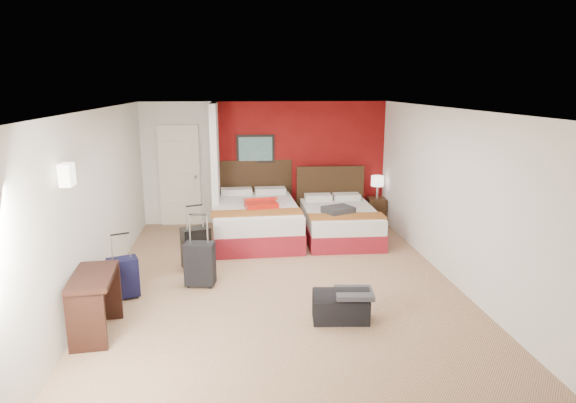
{
  "coord_description": "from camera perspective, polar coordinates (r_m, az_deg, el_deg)",
  "views": [
    {
      "loc": [
        -0.61,
        -6.8,
        2.82
      ],
      "look_at": [
        0.21,
        0.8,
        1.0
      ],
      "focal_mm": 30.57,
      "sensor_mm": 36.0,
      "label": 1
    }
  ],
  "objects": [
    {
      "name": "ground",
      "position": [
        7.38,
        -0.97,
        -9.06
      ],
      "size": [
        6.5,
        6.5,
        0.0
      ],
      "primitive_type": "plane",
      "color": "tan",
      "rests_on": "ground"
    },
    {
      "name": "room_walls",
      "position": [
        8.4,
        -11.48,
        2.4
      ],
      "size": [
        5.02,
        6.52,
        2.5
      ],
      "color": "silver",
      "rests_on": "ground"
    },
    {
      "name": "red_accent_panel",
      "position": [
        10.24,
        1.55,
        4.57
      ],
      "size": [
        3.5,
        0.04,
        2.5
      ],
      "primitive_type": "cube",
      "color": "maroon",
      "rests_on": "ground"
    },
    {
      "name": "partition_wall",
      "position": [
        9.54,
        -8.44,
        3.78
      ],
      "size": [
        0.12,
        1.2,
        2.5
      ],
      "primitive_type": "cube",
      "color": "silver",
      "rests_on": "ground"
    },
    {
      "name": "entry_door",
      "position": [
        10.22,
        -12.48,
        2.96
      ],
      "size": [
        0.82,
        0.06,
        2.05
      ],
      "primitive_type": "cube",
      "color": "silver",
      "rests_on": "ground"
    },
    {
      "name": "bed_left",
      "position": [
        9.2,
        -3.8,
        -2.32
      ],
      "size": [
        1.61,
        2.26,
        0.66
      ],
      "primitive_type": "cube",
      "rotation": [
        0.0,
        0.0,
        0.03
      ],
      "color": "silver",
      "rests_on": "ground"
    },
    {
      "name": "bed_right",
      "position": [
        9.27,
        6.03,
        -2.57
      ],
      "size": [
        1.36,
        1.91,
        0.57
      ],
      "primitive_type": "cube",
      "rotation": [
        0.0,
        0.0,
        -0.02
      ],
      "color": "white",
      "rests_on": "ground"
    },
    {
      "name": "red_suitcase_open",
      "position": [
        9.01,
        -3.17,
        -0.14
      ],
      "size": [
        0.67,
        0.86,
        0.1
      ],
      "primitive_type": "cube",
      "rotation": [
        0.0,
        0.0,
        0.14
      ],
      "color": "red",
      "rests_on": "bed_left"
    },
    {
      "name": "jacket_bundle",
      "position": [
        8.87,
        5.85,
        -0.99
      ],
      "size": [
        0.62,
        0.57,
        0.12
      ],
      "primitive_type": "cube",
      "rotation": [
        0.0,
        0.0,
        0.4
      ],
      "color": "#35353A",
      "rests_on": "bed_right"
    },
    {
      "name": "nightstand",
      "position": [
        10.45,
        10.23,
        -1.01
      ],
      "size": [
        0.39,
        0.39,
        0.52
      ],
      "primitive_type": "cube",
      "rotation": [
        0.0,
        0.0,
        -0.06
      ],
      "color": "#321F10",
      "rests_on": "ground"
    },
    {
      "name": "table_lamp",
      "position": [
        10.34,
        10.34,
        1.65
      ],
      "size": [
        0.31,
        0.31,
        0.47
      ],
      "primitive_type": "cylinder",
      "rotation": [
        0.0,
        0.0,
        0.21
      ],
      "color": "white",
      "rests_on": "nightstand"
    },
    {
      "name": "suitcase_black",
      "position": [
        7.82,
        -10.63,
        -5.49
      ],
      "size": [
        0.49,
        0.41,
        0.64
      ],
      "primitive_type": "cube",
      "rotation": [
        0.0,
        0.0,
        0.4
      ],
      "color": "black",
      "rests_on": "ground"
    },
    {
      "name": "suitcase_charcoal",
      "position": [
        7.17,
        -10.19,
        -7.33
      ],
      "size": [
        0.45,
        0.32,
        0.61
      ],
      "primitive_type": "cube",
      "rotation": [
        0.0,
        0.0,
        -0.16
      ],
      "color": "black",
      "rests_on": "ground"
    },
    {
      "name": "suitcase_navy",
      "position": [
        7.04,
        -18.58,
        -8.58
      ],
      "size": [
        0.44,
        0.36,
        0.54
      ],
      "primitive_type": "cube",
      "rotation": [
        0.0,
        0.0,
        0.36
      ],
      "color": "black",
      "rests_on": "ground"
    },
    {
      "name": "duffel_bag",
      "position": [
        6.16,
        6.14,
        -12.13
      ],
      "size": [
        0.71,
        0.42,
        0.34
      ],
      "primitive_type": "cube",
      "rotation": [
        0.0,
        0.0,
        -0.1
      ],
      "color": "black",
      "rests_on": "ground"
    },
    {
      "name": "jacket_draped",
      "position": [
        6.07,
        7.7,
        -10.5
      ],
      "size": [
        0.49,
        0.43,
        0.06
      ],
      "primitive_type": "cube",
      "rotation": [
        0.0,
        0.0,
        -0.11
      ],
      "color": "#3B3B40",
      "rests_on": "duffel_bag"
    },
    {
      "name": "desk",
      "position": [
        6.13,
        -21.48,
        -11.11
      ],
      "size": [
        0.52,
        0.93,
        0.74
      ],
      "primitive_type": "cube",
      "rotation": [
        0.0,
        0.0,
        0.08
      ],
      "color": "black",
      "rests_on": "ground"
    }
  ]
}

